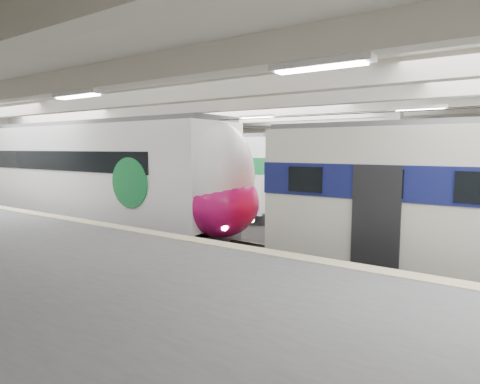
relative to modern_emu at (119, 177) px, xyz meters
The scene contains 3 objects.
station_hall 6.30m from the modern_emu, 16.17° to the right, with size 36.00×24.00×5.75m.
modern_emu is the anchor object (origin of this frame).
far_train 5.86m from the modern_emu, 110.11° to the left, with size 13.75×2.90×4.39m.
Camera 1 is at (8.45, -11.77, 3.70)m, focal length 30.00 mm.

